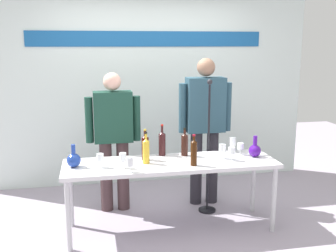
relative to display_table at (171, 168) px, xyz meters
name	(u,v)px	position (x,y,z in m)	size (l,w,h in m)	color
ground_plane	(171,228)	(0.00, 0.00, -0.67)	(10.00, 10.00, 0.00)	#A599AA
back_wall	(148,74)	(0.00, 1.59, 0.83)	(4.47, 0.11, 3.00)	silver
display_table	(171,168)	(0.00, 0.00, 0.00)	(2.17, 0.63, 0.73)	silver
decanter_blue_left	(74,160)	(-0.96, 0.01, 0.14)	(0.14, 0.14, 0.23)	#1E3B99
decanter_blue_right	(255,150)	(0.91, 0.01, 0.14)	(0.13, 0.13, 0.23)	#46138E
presenter_left	(113,133)	(-0.54, 0.62, 0.24)	(0.62, 0.22, 1.60)	#422E30
presenter_right	(205,121)	(0.54, 0.62, 0.34)	(0.64, 0.22, 1.75)	#27242B
wine_bottle_0	(162,143)	(-0.04, 0.26, 0.20)	(0.07, 0.07, 0.34)	#351417
wine_bottle_1	(185,144)	(0.19, 0.20, 0.19)	(0.07, 0.07, 0.30)	black
wine_bottle_2	(145,147)	(-0.24, 0.13, 0.20)	(0.07, 0.07, 0.32)	black
wine_bottle_3	(146,150)	(-0.25, 0.00, 0.20)	(0.07, 0.07, 0.32)	gold
wine_bottle_4	(194,152)	(0.20, -0.16, 0.20)	(0.06, 0.06, 0.31)	#351805
wine_glass_left_0	(130,162)	(-0.44, -0.25, 0.16)	(0.07, 0.07, 0.15)	white
wine_glass_left_1	(123,157)	(-0.50, -0.11, 0.17)	(0.07, 0.07, 0.15)	white
wine_glass_left_2	(100,157)	(-0.71, -0.05, 0.16)	(0.07, 0.07, 0.14)	white
wine_glass_right_0	(240,146)	(0.79, 0.12, 0.15)	(0.07, 0.07, 0.13)	white
wine_glass_right_1	(232,151)	(0.62, -0.07, 0.16)	(0.07, 0.07, 0.14)	white
wine_glass_right_2	(233,142)	(0.75, 0.24, 0.18)	(0.07, 0.07, 0.16)	white
wine_glass_right_3	(222,148)	(0.55, 0.02, 0.17)	(0.07, 0.07, 0.15)	white
microphone_stand	(208,169)	(0.51, 0.36, -0.16)	(0.20, 0.20, 1.53)	black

